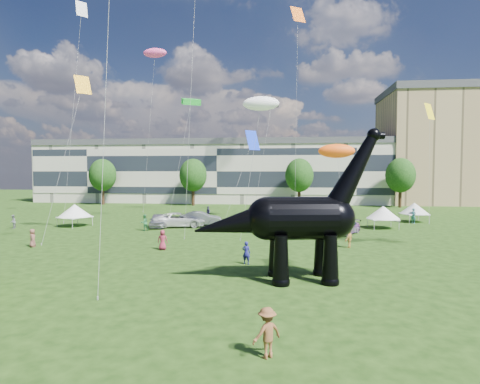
# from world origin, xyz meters

# --- Properties ---
(ground) EXTENTS (220.00, 220.00, 0.00)m
(ground) POSITION_xyz_m (0.00, 0.00, 0.00)
(ground) COLOR #16330C
(ground) RESTS_ON ground
(terrace_row) EXTENTS (78.00, 11.00, 12.00)m
(terrace_row) POSITION_xyz_m (-8.00, 62.00, 6.00)
(terrace_row) COLOR beige
(terrace_row) RESTS_ON ground
(apartment_block) EXTENTS (28.00, 18.00, 22.00)m
(apartment_block) POSITION_xyz_m (40.00, 65.00, 11.00)
(apartment_block) COLOR tan
(apartment_block) RESTS_ON ground
(tree_far_left) EXTENTS (5.20, 5.20, 9.44)m
(tree_far_left) POSITION_xyz_m (-30.00, 53.00, 6.29)
(tree_far_left) COLOR #382314
(tree_far_left) RESTS_ON ground
(tree_mid_left) EXTENTS (5.20, 5.20, 9.44)m
(tree_mid_left) POSITION_xyz_m (-12.00, 53.00, 6.29)
(tree_mid_left) COLOR #382314
(tree_mid_left) RESTS_ON ground
(tree_mid_right) EXTENTS (5.20, 5.20, 9.44)m
(tree_mid_right) POSITION_xyz_m (8.00, 53.00, 6.29)
(tree_mid_right) COLOR #382314
(tree_mid_right) RESTS_ON ground
(tree_far_right) EXTENTS (5.20, 5.20, 9.44)m
(tree_far_right) POSITION_xyz_m (26.00, 53.00, 6.29)
(tree_far_right) COLOR #382314
(tree_far_right) RESTS_ON ground
(dinosaur_sculpture) EXTENTS (11.65, 3.86, 9.48)m
(dinosaur_sculpture) POSITION_xyz_m (5.88, 2.37, 3.58)
(dinosaur_sculpture) COLOR black
(dinosaur_sculpture) RESTS_ON ground
(car_silver) EXTENTS (2.91, 4.95, 1.58)m
(car_silver) POSITION_xyz_m (-9.39, 23.56, 0.79)
(car_silver) COLOR #B6B6BB
(car_silver) RESTS_ON ground
(car_grey) EXTENTS (5.25, 2.36, 1.67)m
(car_grey) POSITION_xyz_m (-4.76, 25.53, 0.84)
(car_grey) COLOR slate
(car_grey) RESTS_ON ground
(car_white) EXTENTS (6.53, 4.16, 1.68)m
(car_white) POSITION_xyz_m (-6.98, 23.97, 0.84)
(car_white) COLOR silver
(car_white) RESTS_ON ground
(car_dark) EXTENTS (4.14, 5.07, 1.38)m
(car_dark) POSITION_xyz_m (11.60, 20.78, 0.69)
(car_dark) COLOR #595960
(car_dark) RESTS_ON ground
(gazebo_near) EXTENTS (3.92, 3.92, 2.58)m
(gazebo_near) POSITION_xyz_m (16.54, 25.49, 1.81)
(gazebo_near) COLOR white
(gazebo_near) RESTS_ON ground
(gazebo_far) EXTENTS (4.20, 4.20, 2.49)m
(gazebo_far) POSITION_xyz_m (21.94, 31.82, 1.75)
(gazebo_far) COLOR silver
(gazebo_far) RESTS_ON ground
(gazebo_left) EXTENTS (5.01, 5.01, 2.64)m
(gazebo_left) POSITION_xyz_m (-19.45, 23.18, 1.85)
(gazebo_left) COLOR white
(gazebo_left) RESTS_ON ground
(visitors) EXTENTS (47.72, 42.41, 1.89)m
(visitors) POSITION_xyz_m (0.86, 15.15, 0.87)
(visitors) COLOR #3A2B62
(visitors) RESTS_ON ground
(kites) EXTENTS (64.50, 54.93, 25.24)m
(kites) POSITION_xyz_m (-2.97, 28.00, 18.23)
(kites) COLOR #FB5410
(kites) RESTS_ON ground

